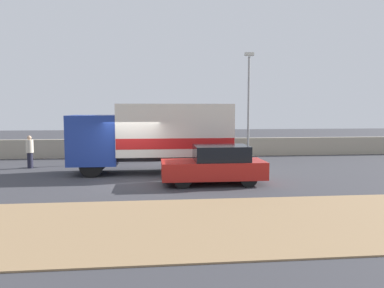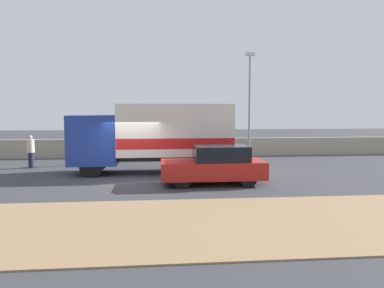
{
  "view_description": "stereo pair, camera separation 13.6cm",
  "coord_description": "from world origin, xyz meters",
  "px_view_note": "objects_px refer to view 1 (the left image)",
  "views": [
    {
      "loc": [
        0.94,
        -16.13,
        3.06
      ],
      "look_at": [
        2.66,
        0.34,
        1.52
      ],
      "focal_mm": 35.0,
      "sensor_mm": 36.0,
      "label": 1
    },
    {
      "loc": [
        1.07,
        -16.14,
        3.06
      ],
      "look_at": [
        2.66,
        0.34,
        1.52
      ],
      "focal_mm": 35.0,
      "sensor_mm": 36.0,
      "label": 2
    }
  ],
  "objects_px": {
    "street_lamp": "(249,97)",
    "pedestrian": "(30,151)",
    "car_hatchback": "(215,165)",
    "box_truck": "(157,135)"
  },
  "relations": [
    {
      "from": "street_lamp",
      "to": "pedestrian",
      "type": "xyz_separation_m",
      "value": [
        -12.43,
        -3.25,
        -2.96
      ]
    },
    {
      "from": "car_hatchback",
      "to": "pedestrian",
      "type": "height_order",
      "value": "pedestrian"
    },
    {
      "from": "box_truck",
      "to": "pedestrian",
      "type": "xyz_separation_m",
      "value": [
        -6.58,
        2.07,
        -0.95
      ]
    },
    {
      "from": "box_truck",
      "to": "car_hatchback",
      "type": "bearing_deg",
      "value": 127.15
    },
    {
      "from": "box_truck",
      "to": "street_lamp",
      "type": "bearing_deg",
      "value": -137.69
    },
    {
      "from": "box_truck",
      "to": "car_hatchback",
      "type": "height_order",
      "value": "box_truck"
    },
    {
      "from": "street_lamp",
      "to": "pedestrian",
      "type": "relative_size",
      "value": 3.87
    },
    {
      "from": "street_lamp",
      "to": "pedestrian",
      "type": "distance_m",
      "value": 13.18
    },
    {
      "from": "street_lamp",
      "to": "box_truck",
      "type": "distance_m",
      "value": 8.16
    },
    {
      "from": "pedestrian",
      "to": "box_truck",
      "type": "bearing_deg",
      "value": -17.47
    }
  ]
}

